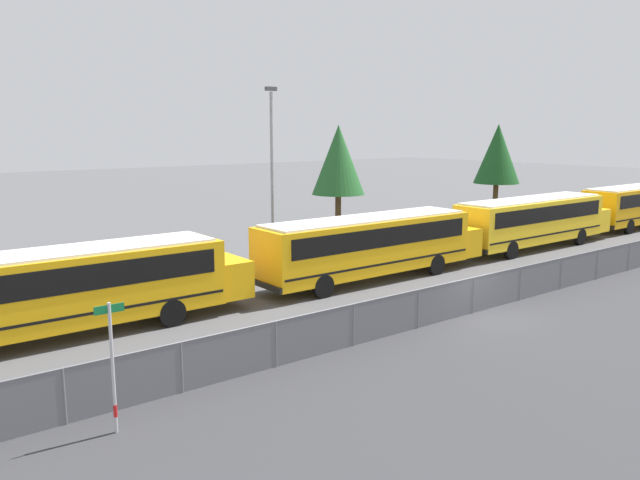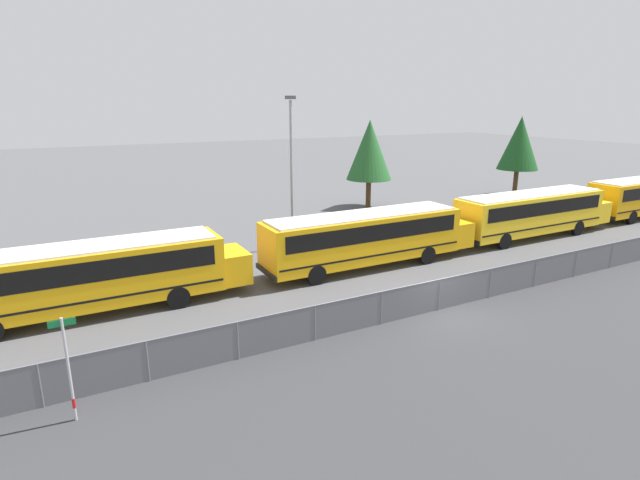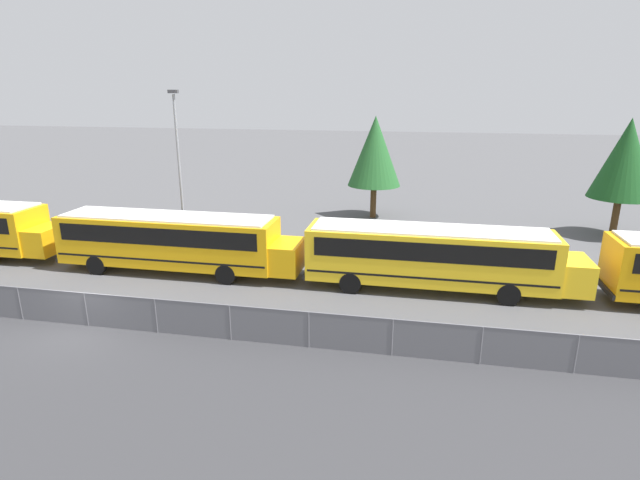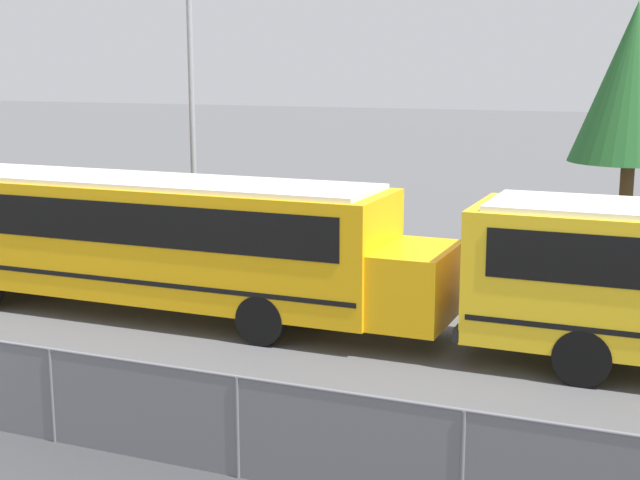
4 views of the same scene
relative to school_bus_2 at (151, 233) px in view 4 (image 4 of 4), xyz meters
name	(u,v)px [view 4 (image 4 of 4)]	position (x,y,z in m)	size (l,w,h in m)	color
school_bus_2	(151,233)	(0.00, 0.00, 0.00)	(12.91, 2.60, 3.06)	#EDA80F
light_pole	(191,83)	(-2.06, 5.39, 3.17)	(0.60, 0.24, 9.21)	gray
tree_0	(634,83)	(9.13, 13.71, 3.09)	(3.86, 3.86, 7.46)	#51381E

